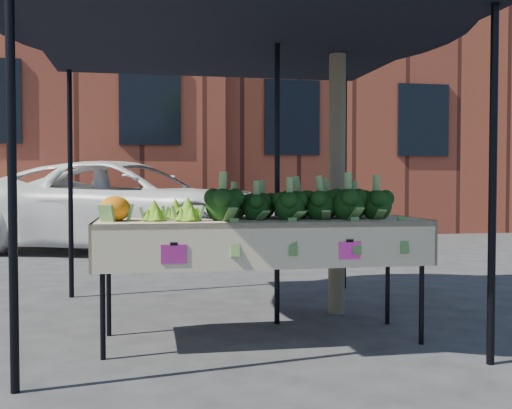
% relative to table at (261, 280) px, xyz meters
% --- Properties ---
extents(ground, '(90.00, 90.00, 0.00)m').
position_rel_table_xyz_m(ground, '(-0.17, -0.08, -0.45)').
color(ground, '#2A2A2D').
extents(table, '(2.41, 0.83, 0.90)m').
position_rel_table_xyz_m(table, '(0.00, 0.00, 0.00)').
color(table, beige).
rests_on(table, ground).
extents(canopy, '(3.16, 3.16, 2.74)m').
position_rel_table_xyz_m(canopy, '(-0.12, 0.57, 0.92)').
color(canopy, black).
rests_on(canopy, ground).
extents(broccoli_heap, '(1.40, 0.60, 0.29)m').
position_rel_table_xyz_m(broccoli_heap, '(0.28, 0.03, 0.60)').
color(broccoli_heap, black).
rests_on(broccoli_heap, table).
extents(romanesco_cluster, '(0.46, 0.50, 0.23)m').
position_rel_table_xyz_m(romanesco_cluster, '(-0.66, -0.01, 0.56)').
color(romanesco_cluster, '#6AA421').
rests_on(romanesco_cluster, table).
extents(cauliflower_pair, '(0.23, 0.23, 0.20)m').
position_rel_table_xyz_m(cauliflower_pair, '(-1.05, -0.05, 0.55)').
color(cauliflower_pair, orange).
rests_on(cauliflower_pair, table).
extents(vehicle, '(2.41, 2.94, 5.50)m').
position_rel_table_xyz_m(vehicle, '(-1.07, 6.18, 2.30)').
color(vehicle, white).
rests_on(vehicle, ground).
extents(street_tree, '(2.17, 2.17, 4.27)m').
position_rel_table_xyz_m(street_tree, '(0.84, 0.80, 1.69)').
color(street_tree, '#1E4C14').
rests_on(street_tree, ground).
extents(building_right, '(12.00, 8.00, 8.50)m').
position_rel_table_xyz_m(building_right, '(6.83, 12.42, 3.80)').
color(building_right, brown).
rests_on(building_right, ground).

